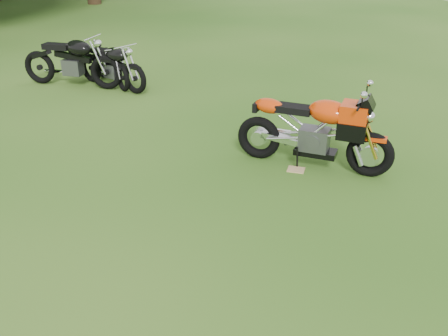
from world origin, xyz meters
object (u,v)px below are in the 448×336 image
Objects in this scene: sport_motorcycle at (314,125)px; plywood_board at (296,170)px; vintage_moto_a at (111,64)px; vintage_moto_b at (111,63)px; vintage_moto_d at (71,60)px.

plywood_board is at bearing -126.87° from sport_motorcycle.
vintage_moto_a is at bearing 155.21° from sport_motorcycle.
vintage_moto_d reaches higher than vintage_moto_b.
vintage_moto_b is (-0.19, 0.17, -0.05)m from vintage_moto_a.
vintage_moto_a is (-4.87, 0.98, -0.12)m from sport_motorcycle.
sport_motorcycle reaches higher than vintage_moto_a.
sport_motorcycle is 5.61m from vintage_moto_d.
plywood_board is 0.11× the size of vintage_moto_d.
vintage_moto_d is at bearing 160.66° from sport_motorcycle.
vintage_moto_d is at bearing 171.69° from plywood_board.
plywood_board is 5.56m from vintage_moto_d.
vintage_moto_d is (-0.70, -0.40, 0.06)m from vintage_moto_a.
sport_motorcycle is at bearing 66.60° from plywood_board.
vintage_moto_a is 0.26m from vintage_moto_b.
vintage_moto_a is at bearing 9.42° from vintage_moto_d.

